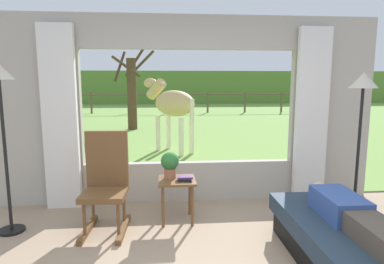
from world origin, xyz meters
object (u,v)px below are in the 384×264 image
at_px(side_table, 177,187).
at_px(floor_lamp_left, 0,97).
at_px(reclining_person, 351,214).
at_px(floor_lamp_right, 362,102).
at_px(pasture_tree, 132,90).
at_px(recliner_sofa, 345,244).
at_px(horse, 172,104).
at_px(potted_plant, 170,163).
at_px(rocking_chair, 106,182).
at_px(book_stack, 185,178).

relative_size(side_table, floor_lamp_left, 0.28).
height_order(reclining_person, side_table, reclining_person).
height_order(floor_lamp_right, pasture_tree, pasture_tree).
relative_size(recliner_sofa, floor_lamp_left, 0.91).
relative_size(floor_lamp_right, horse, 1.03).
bearing_deg(side_table, pasture_tree, 98.84).
xyz_separation_m(recliner_sofa, side_table, (-1.48, 1.15, 0.21)).
height_order(side_table, floor_lamp_left, floor_lamp_left).
bearing_deg(floor_lamp_left, potted_plant, 6.27).
xyz_separation_m(rocking_chair, floor_lamp_right, (2.96, -0.05, 0.89)).
relative_size(rocking_chair, book_stack, 6.06).
distance_m(side_table, floor_lamp_left, 2.17).
bearing_deg(potted_plant, horse, 87.97).
xyz_separation_m(side_table, pasture_tree, (-1.21, 7.76, 0.95)).
bearing_deg(book_stack, recliner_sofa, -38.09).
xyz_separation_m(reclining_person, horse, (-1.43, 5.12, 0.63)).
bearing_deg(recliner_sofa, rocking_chair, 156.98).
bearing_deg(book_stack, floor_lamp_right, -3.39).
relative_size(floor_lamp_left, pasture_tree, 0.66).
bearing_deg(pasture_tree, rocking_chair, -87.13).
relative_size(side_table, pasture_tree, 0.18).
xyz_separation_m(reclining_person, floor_lamp_left, (-3.36, 1.06, 0.99)).
bearing_deg(floor_lamp_left, reclining_person, -17.49).
height_order(potted_plant, pasture_tree, pasture_tree).
bearing_deg(floor_lamp_right, recliner_sofa, -124.34).
distance_m(book_stack, pasture_tree, 7.97).
bearing_deg(floor_lamp_right, book_stack, 176.61).
height_order(rocking_chair, potted_plant, rocking_chair).
relative_size(side_table, horse, 0.30).
relative_size(rocking_chair, floor_lamp_left, 0.60).
distance_m(rocking_chair, potted_plant, 0.77).
height_order(side_table, floor_lamp_right, floor_lamp_right).
xyz_separation_m(horse, pasture_tree, (-1.26, 3.83, 0.22)).
distance_m(book_stack, floor_lamp_left, 2.20).
bearing_deg(potted_plant, pasture_tree, 98.33).
distance_m(recliner_sofa, potted_plant, 2.03).
distance_m(recliner_sofa, rocking_chair, 2.53).
bearing_deg(horse, floor_lamp_right, -101.12).
bearing_deg(reclining_person, side_table, 141.96).
distance_m(reclining_person, potted_plant, 2.01).
bearing_deg(recliner_sofa, pasture_tree, 107.64).
xyz_separation_m(reclining_person, book_stack, (-1.39, 1.14, 0.02)).
bearing_deg(book_stack, reclining_person, -39.35).
height_order(reclining_person, floor_lamp_right, floor_lamp_right).
relative_size(recliner_sofa, pasture_tree, 0.60).
height_order(recliner_sofa, pasture_tree, pasture_tree).
height_order(side_table, book_stack, book_stack).
distance_m(rocking_chair, side_table, 0.83).
bearing_deg(reclining_person, book_stack, 141.48).
height_order(reclining_person, floor_lamp_left, floor_lamp_left).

